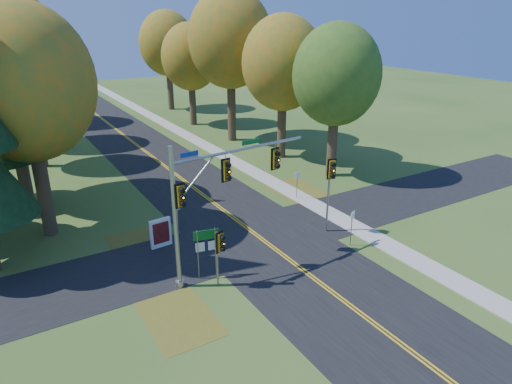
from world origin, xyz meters
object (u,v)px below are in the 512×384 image
route_sign_cluster (206,244)px  east_signal_pole (331,177)px  info_kiosk (161,233)px  traffic_mast (211,191)px

route_sign_cluster → east_signal_pole: bearing=17.0°
route_sign_cluster → info_kiosk: 4.76m
traffic_mast → info_kiosk: 6.10m
east_signal_pole → info_kiosk: 10.93m
info_kiosk → east_signal_pole: bearing=-25.6°
traffic_mast → east_signal_pole: traffic_mast is taller
route_sign_cluster → info_kiosk: route_sign_cluster is taller
traffic_mast → east_signal_pole: size_ratio=1.66×
route_sign_cluster → info_kiosk: size_ratio=1.55×
east_signal_pole → info_kiosk: bearing=176.2°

